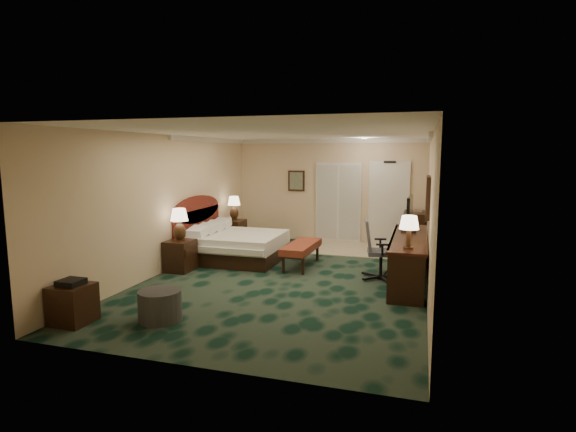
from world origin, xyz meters
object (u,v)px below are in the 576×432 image
(bed, at_px, (239,247))
(desk, at_px, (409,259))
(side_table, at_px, (73,304))
(lamp_far, at_px, (234,208))
(nightstand_far, at_px, (233,233))
(desk_chair, at_px, (381,250))
(bed_bench, at_px, (301,255))
(minibar, at_px, (414,231))
(nightstand_near, at_px, (180,256))
(ottoman, at_px, (160,305))
(tv, at_px, (410,213))
(lamp_near, at_px, (179,225))

(bed, bearing_deg, desk, -10.13)
(side_table, bearing_deg, lamp_far, 89.91)
(nightstand_far, xyz_separation_m, desk_chair, (3.89, -2.06, 0.23))
(bed_bench, bearing_deg, desk, -10.27)
(minibar, bearing_deg, nightstand_near, -143.01)
(bed, bearing_deg, ottoman, -84.56)
(nightstand_near, height_order, nightstand_far, nightstand_far)
(desk, bearing_deg, ottoman, -137.44)
(bed, distance_m, desk_chair, 3.21)
(desk, xyz_separation_m, tv, (-0.03, 0.70, 0.75))
(bed, distance_m, nightstand_far, 1.61)
(bed_bench, relative_size, tv, 1.67)
(lamp_near, bearing_deg, desk, 7.57)
(desk_chair, bearing_deg, tv, 46.77)
(side_table, xyz_separation_m, desk, (4.39, 3.46, 0.15))
(lamp_near, height_order, minibar, lamp_near)
(nightstand_near, relative_size, nightstand_far, 0.94)
(tv, bearing_deg, desk, -85.13)
(minibar, bearing_deg, side_table, -125.23)
(bed_bench, xyz_separation_m, ottoman, (-1.12, -3.50, -0.03))
(bed, xyz_separation_m, lamp_near, (-0.73, -1.23, 0.64))
(nightstand_far, bearing_deg, lamp_far, 82.02)
(lamp_near, height_order, bed_bench, lamp_near)
(side_table, relative_size, minibar, 0.58)
(bed, distance_m, ottoman, 3.68)
(side_table, distance_m, tv, 6.09)
(nightstand_near, xyz_separation_m, nightstand_far, (0.02, 2.61, 0.02))
(nightstand_far, height_order, lamp_near, lamp_near)
(ottoman, height_order, tv, tv)
(lamp_near, bearing_deg, desk_chair, 8.66)
(bed, xyz_separation_m, bed_bench, (1.47, -0.16, -0.05))
(bed_bench, height_order, side_table, side_table)
(side_table, bearing_deg, nightstand_far, 89.99)
(bed_bench, xyz_separation_m, side_table, (-2.22, -3.94, 0.03))
(desk, relative_size, desk_chair, 2.61)
(bed_bench, bearing_deg, ottoman, -105.39)
(nightstand_far, relative_size, desk, 0.23)
(lamp_far, relative_size, tv, 0.70)
(lamp_near, xyz_separation_m, tv, (4.34, 1.28, 0.23))
(lamp_far, bearing_deg, minibar, 8.77)
(side_table, bearing_deg, bed_bench, 60.58)
(lamp_far, bearing_deg, bed, -63.30)
(lamp_near, relative_size, side_table, 1.20)
(lamp_near, distance_m, desk, 4.44)
(lamp_far, height_order, minibar, lamp_far)
(ottoman, bearing_deg, bed_bench, 72.24)
(tv, bearing_deg, nightstand_far, 165.02)
(ottoman, height_order, desk_chair, desk_chair)
(nightstand_near, relative_size, lamp_far, 1.02)
(bed_bench, bearing_deg, desk_chair, -13.60)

